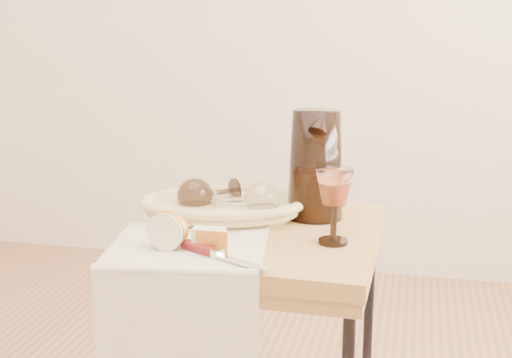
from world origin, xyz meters
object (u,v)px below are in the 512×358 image
(wine_goblet, at_px, (334,206))
(table_knife, at_px, (220,254))
(goblet_lying_b, at_px, (242,200))
(pitcher, at_px, (316,165))
(apple_half, at_px, (169,229))
(bread_basket, at_px, (223,209))
(goblet_lying_a, at_px, (212,193))
(tea_towel, at_px, (188,246))

(wine_goblet, bearing_deg, table_knife, -141.57)
(goblet_lying_b, bearing_deg, pitcher, 8.21)
(apple_half, bearing_deg, table_knife, -14.53)
(pitcher, bearing_deg, table_knife, -93.53)
(pitcher, distance_m, table_knife, 0.37)
(pitcher, relative_size, table_knife, 1.37)
(table_knife, bearing_deg, apple_half, -171.42)
(bread_basket, distance_m, table_knife, 0.28)
(goblet_lying_a, height_order, wine_goblet, wine_goblet)
(goblet_lying_a, relative_size, pitcher, 0.46)
(goblet_lying_b, bearing_deg, goblet_lying_a, 137.73)
(tea_towel, relative_size, apple_half, 3.78)
(bread_basket, relative_size, table_knife, 1.61)
(tea_towel, xyz_separation_m, pitcher, (0.22, 0.27, 0.12))
(apple_half, bearing_deg, pitcher, 53.41)
(bread_basket, xyz_separation_m, apple_half, (-0.04, -0.24, 0.02))
(tea_towel, relative_size, bread_basket, 0.92)
(goblet_lying_a, bearing_deg, goblet_lying_b, 111.97)
(wine_goblet, bearing_deg, goblet_lying_b, 155.64)
(goblet_lying_a, xyz_separation_m, apple_half, (-0.01, -0.25, -0.01))
(tea_towel, bearing_deg, goblet_lying_b, 63.15)
(wine_goblet, bearing_deg, bread_basket, 156.11)
(goblet_lying_a, distance_m, goblet_lying_b, 0.09)
(tea_towel, relative_size, goblet_lying_b, 2.42)
(goblet_lying_b, distance_m, pitcher, 0.19)
(tea_towel, height_order, bread_basket, bread_basket)
(goblet_lying_a, relative_size, apple_half, 1.63)
(wine_goblet, bearing_deg, apple_half, -159.43)
(bread_basket, bearing_deg, goblet_lying_b, -33.60)
(goblet_lying_a, height_order, table_knife, goblet_lying_a)
(bread_basket, height_order, apple_half, apple_half)
(wine_goblet, relative_size, table_knife, 0.75)
(tea_towel, distance_m, goblet_lying_a, 0.23)
(goblet_lying_a, xyz_separation_m, table_knife, (0.10, -0.29, -0.04))
(goblet_lying_a, bearing_deg, pitcher, 145.94)
(goblet_lying_b, bearing_deg, table_knife, -103.55)
(goblet_lying_a, bearing_deg, apple_half, 42.40)
(pitcher, height_order, table_knife, pitcher)
(bread_basket, relative_size, apple_half, 4.13)
(pitcher, bearing_deg, apple_half, -112.13)
(goblet_lying_a, xyz_separation_m, goblet_lying_b, (0.08, -0.04, -0.00))
(goblet_lying_b, bearing_deg, tea_towel, -126.98)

